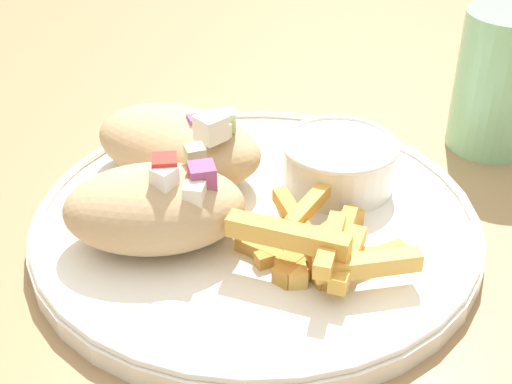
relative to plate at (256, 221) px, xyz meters
The scene contains 7 objects.
table 0.08m from the plate, 149.02° to the right, with size 1.31×1.31×0.73m.
plate is the anchor object (origin of this frame).
pita_sandwich_near 0.08m from the plate, 131.15° to the right, with size 0.14×0.12×0.06m.
pita_sandwich_far 0.09m from the plate, 161.32° to the left, with size 0.13×0.08×0.07m.
fries_pile 0.06m from the plate, 28.25° to the right, with size 0.15×0.11×0.04m.
sauce_ramekin 0.08m from the plate, 59.06° to the left, with size 0.09×0.09×0.04m.
water_glass 0.24m from the plate, 57.59° to the left, with size 0.07×0.07×0.12m.
Camera 1 is at (0.20, -0.35, 1.03)m, focal length 50.00 mm.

